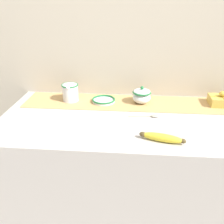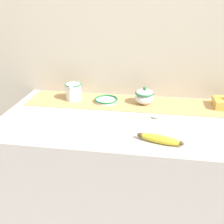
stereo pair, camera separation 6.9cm
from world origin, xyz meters
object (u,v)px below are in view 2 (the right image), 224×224
object	(u,v)px
sugar_bowl	(144,96)
small_dish	(106,100)
cream_pitcher	(74,91)
banana	(160,139)
spoon	(154,117)

from	to	relation	value
sugar_bowl	small_dish	size ratio (longest dim) A/B	0.78
cream_pitcher	small_dish	world-z (taller)	cream_pitcher
cream_pitcher	banana	distance (m)	0.65
cream_pitcher	banana	xyz separation A→B (m)	(0.50, -0.42, -0.04)
small_dish	banana	xyz separation A→B (m)	(0.30, -0.41, 0.01)
sugar_bowl	spoon	xyz separation A→B (m)	(0.06, -0.18, -0.04)
sugar_bowl	cream_pitcher	bearing A→B (deg)	179.80
small_dish	banana	size ratio (longest dim) A/B	0.69
sugar_bowl	small_dish	world-z (taller)	sugar_bowl
cream_pitcher	spoon	size ratio (longest dim) A/B	0.73
sugar_bowl	small_dish	bearing A→B (deg)	-179.27
cream_pitcher	small_dish	size ratio (longest dim) A/B	0.83
small_dish	banana	bearing A→B (deg)	-53.85
cream_pitcher	spoon	bearing A→B (deg)	-20.53
sugar_bowl	spoon	distance (m)	0.19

